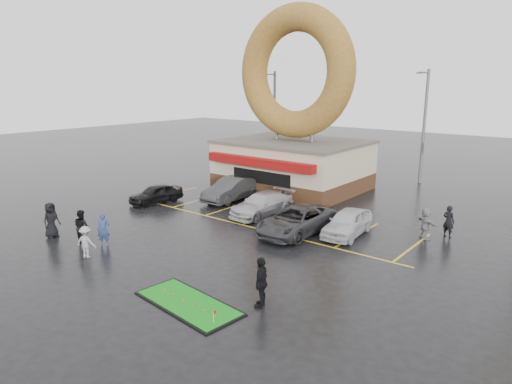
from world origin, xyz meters
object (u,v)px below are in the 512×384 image
Objects in this scene: car_dgrey at (232,189)px; car_grey at (297,220)px; dumpster at (224,172)px; streetlight_left at (274,116)px; person_blue at (104,230)px; car_silver at (262,204)px; donut_shop at (294,130)px; car_white at (347,223)px; streetlight_mid at (424,124)px; putting_green at (188,303)px; car_black at (156,194)px; person_cameraman at (261,282)px.

car_dgrey reaches higher than car_grey.
streetlight_left is at bearing 83.41° from dumpster.
person_blue is 16.80m from dumpster.
car_dgrey is 1.02× the size of car_silver.
donut_shop is 7.45m from dumpster.
donut_shop is 6.93m from car_dgrey.
car_white is 12.59m from person_blue.
person_blue is (-6.45, -7.65, 0.11)m from car_grey.
putting_green is (0.69, -26.10, -4.75)m from streetlight_mid.
car_black is at bearing -123.97° from streetlight_mid.
donut_shop is at bearing 75.97° from car_dgrey.
person_blue is (6.85, -23.45, -3.94)m from streetlight_left.
car_silver is 12.02m from putting_green.
streetlight_left reaches higher than car_dgrey.
car_black is at bearing -82.15° from streetlight_left.
putting_green is at bearing -88.49° from streetlight_mid.
car_white is 9.26m from person_cameraman.
streetlight_mid is 1.88× the size of car_dgrey.
streetlight_left is (-7.00, 6.95, 0.32)m from donut_shop.
streetlight_mid is at bearing 22.08° from dumpster.
person_blue is at bearing -139.43° from car_white.
car_dgrey is 2.85× the size of person_blue.
car_white is (8.57, -7.42, -3.76)m from donut_shop.
person_cameraman is at bearing -55.44° from dumpster.
streetlight_mid is 24.99m from person_cameraman.
streetlight_mid is at bearing 90.27° from car_white.
putting_green is (5.04, -10.89, -0.65)m from car_silver.
car_dgrey is at bearing 158.89° from car_grey.
car_white is at bearing 85.31° from putting_green.
car_dgrey reaches higher than car_black.
donut_shop is 2.97× the size of putting_green.
car_grey is 9.43m from putting_green.
donut_shop is 2.87× the size of car_silver.
car_white is 2.46× the size of person_blue.
car_white reaches higher than car_silver.
person_cameraman is at bearing -46.75° from car_dgrey.
dumpster is at bearing 150.74° from car_white.
streetlight_mid is at bearing 63.98° from car_black.
person_blue reaches higher than car_white.
car_black is (-11.74, -17.42, -4.15)m from streetlight_mid.
putting_green is (14.03, -17.27, -0.61)m from dumpster.
streetlight_left is at bearing -166.34° from person_cameraman.
streetlight_left is at bearing 131.73° from car_white.
donut_shop is at bearing 126.80° from car_grey.
streetlight_left is 5.00× the size of dumpster.
streetlight_mid reaches higher than car_dgrey.
car_grey reaches higher than putting_green.
streetlight_mid is at bearing 48.62° from donut_shop.
streetlight_left is 24.74m from person_blue.
car_white is at bearing -12.11° from car_dgrey.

